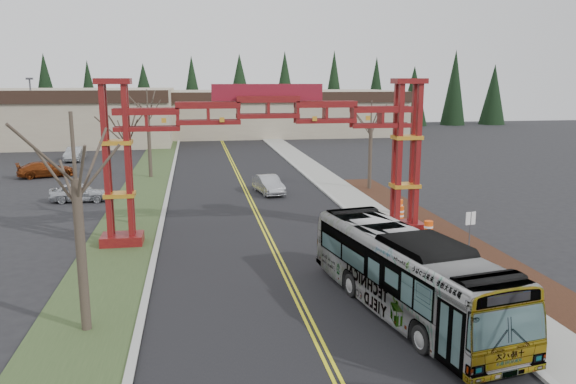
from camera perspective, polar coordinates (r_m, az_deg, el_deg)
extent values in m
cube|color=black|center=(38.62, -3.36, -1.86)|extent=(12.00, 110.00, 0.02)
cube|color=yellow|center=(38.61, -3.54, -1.84)|extent=(0.12, 100.00, 0.01)
cube|color=yellow|center=(38.63, -3.18, -1.83)|extent=(0.12, 100.00, 0.01)
cube|color=#ABABA6|center=(39.72, 5.50, -1.42)|extent=(0.30, 110.00, 0.15)
cube|color=gray|center=(40.11, 7.50, -1.34)|extent=(2.60, 110.00, 0.14)
cube|color=black|center=(27.92, 21.82, -7.80)|extent=(2.60, 50.00, 0.12)
cube|color=#354A25|center=(38.62, -15.25, -2.20)|extent=(4.00, 110.00, 0.08)
cube|color=#ABABA6|center=(38.46, -12.51, -2.07)|extent=(0.30, 110.00, 0.15)
cube|color=#590B11|center=(31.82, -16.47, -4.67)|extent=(2.20, 1.60, 0.60)
cube|color=#590B11|center=(30.67, -18.02, 2.87)|extent=(0.28, 0.28, 8.00)
cube|color=#590B11|center=(30.53, -15.97, 2.95)|extent=(0.28, 0.28, 8.00)
cube|color=#590B11|center=(31.36, -17.83, 3.06)|extent=(0.28, 0.28, 8.00)
cube|color=#590B11|center=(31.22, -15.84, 3.14)|extent=(0.28, 0.28, 8.00)
cube|color=gold|center=(31.24, -16.73, -0.26)|extent=(1.60, 1.10, 0.22)
cube|color=gold|center=(30.82, -17.02, 4.84)|extent=(1.60, 1.10, 0.22)
cube|color=#590B11|center=(30.65, -17.37, 10.70)|extent=(1.80, 1.20, 0.30)
cube|color=#590B11|center=(33.76, 11.62, -3.51)|extent=(2.20, 1.60, 0.60)
cube|color=#590B11|center=(32.42, 11.24, 3.64)|extent=(0.28, 0.28, 8.00)
cube|color=#590B11|center=(32.82, 13.04, 3.66)|extent=(0.28, 0.28, 8.00)
cube|color=#590B11|center=(33.07, 10.81, 3.81)|extent=(0.28, 0.28, 8.00)
cube|color=#590B11|center=(33.47, 12.58, 3.82)|extent=(0.28, 0.28, 8.00)
cube|color=gold|center=(33.22, 11.79, 0.66)|extent=(1.60, 1.10, 0.22)
cube|color=gold|center=(32.83, 11.99, 5.46)|extent=(1.60, 1.10, 0.22)
cube|color=#590B11|center=(32.67, 12.22, 10.97)|extent=(1.80, 1.20, 0.30)
cube|color=#590B11|center=(30.68, -2.08, 8.86)|extent=(16.00, 0.90, 1.00)
cube|color=#590B11|center=(30.73, -2.07, 7.19)|extent=(16.00, 0.90, 0.60)
cube|color=maroon|center=(30.65, -2.09, 10.08)|extent=(6.00, 0.25, 0.90)
cube|color=tan|center=(88.45, -26.83, 6.87)|extent=(46.00, 22.00, 7.50)
cube|color=tan|center=(93.59, -0.94, 8.11)|extent=(38.00, 20.00, 7.00)
cube|color=black|center=(83.51, 0.11, 9.57)|extent=(38.00, 0.40, 1.60)
cone|color=black|center=(107.48, -23.59, 9.20)|extent=(5.60, 5.60, 13.00)
cylinder|color=#382D26|center=(107.76, -23.35, 6.18)|extent=(0.80, 0.80, 1.60)
cone|color=black|center=(105.79, -19.06, 9.50)|extent=(5.60, 5.60, 13.00)
cylinder|color=#382D26|center=(106.07, -18.86, 6.43)|extent=(0.80, 0.80, 1.60)
cone|color=black|center=(104.76, -14.41, 9.75)|extent=(5.60, 5.60, 13.00)
cylinder|color=#382D26|center=(105.04, -14.26, 6.65)|extent=(0.80, 0.80, 1.60)
cone|color=black|center=(104.41, -9.69, 9.94)|extent=(5.60, 5.60, 13.00)
cylinder|color=#382D26|center=(104.69, -9.59, 6.82)|extent=(0.80, 0.80, 1.60)
cone|color=black|center=(104.76, -4.97, 10.06)|extent=(5.60, 5.60, 13.00)
cylinder|color=#382D26|center=(105.04, -4.91, 6.95)|extent=(0.80, 0.80, 1.60)
cone|color=black|center=(105.78, -0.30, 10.12)|extent=(5.60, 5.60, 13.00)
cylinder|color=#382D26|center=(106.06, -0.30, 7.04)|extent=(0.80, 0.80, 1.60)
cone|color=black|center=(107.48, 4.25, 10.11)|extent=(5.60, 5.60, 13.00)
cylinder|color=#382D26|center=(107.75, 4.20, 7.07)|extent=(0.80, 0.80, 1.60)
cone|color=black|center=(109.80, 8.63, 10.04)|extent=(5.60, 5.60, 13.00)
cylinder|color=#382D26|center=(110.07, 8.54, 7.07)|extent=(0.80, 0.80, 1.60)
cone|color=black|center=(112.73, 12.80, 9.92)|extent=(5.60, 5.60, 13.00)
cylinder|color=#382D26|center=(112.99, 12.67, 7.03)|extent=(0.80, 0.80, 1.60)
cone|color=black|center=(116.20, 16.74, 9.76)|extent=(5.60, 5.60, 13.00)
cylinder|color=#382D26|center=(116.45, 16.58, 6.96)|extent=(0.80, 0.80, 1.60)
cone|color=black|center=(120.17, 20.43, 9.57)|extent=(5.60, 5.60, 13.00)
cylinder|color=#382D26|center=(120.42, 20.24, 6.86)|extent=(0.80, 0.80, 1.60)
imported|color=#929399|center=(22.00, 11.95, -8.11)|extent=(4.64, 11.75, 3.19)
imported|color=#A5A8AD|center=(44.11, -1.99, 0.76)|extent=(2.22, 4.55, 1.44)
imported|color=#B9BDC2|center=(43.94, -20.42, -0.01)|extent=(4.17, 1.74, 1.41)
imported|color=maroon|center=(56.22, -23.40, 2.13)|extent=(5.32, 3.50, 1.43)
imported|color=#9DA1A5|center=(66.42, -20.84, 3.65)|extent=(1.64, 4.61, 1.51)
cylinder|color=#382D26|center=(20.96, -20.25, -6.21)|extent=(0.35, 0.35, 5.53)
cylinder|color=#382D26|center=(20.18, -21.00, 4.28)|extent=(0.13, 0.13, 2.38)
cylinder|color=#382D26|center=(35.83, -15.83, 1.18)|extent=(0.30, 0.30, 5.53)
cylinder|color=#382D26|center=(35.38, -16.15, 7.11)|extent=(0.11, 0.11, 2.10)
cylinder|color=#382D26|center=(52.53, -13.90, 4.57)|extent=(0.33, 0.33, 5.83)
cylinder|color=#382D26|center=(52.24, -14.11, 8.86)|extent=(0.12, 0.12, 2.23)
cylinder|color=#382D26|center=(45.84, 8.34, 3.45)|extent=(0.30, 0.30, 5.22)
cylinder|color=#382D26|center=(45.49, 8.47, 7.89)|extent=(0.11, 0.11, 2.09)
cylinder|color=#3F3F44|center=(76.85, -24.51, 7.06)|extent=(0.20, 0.20, 8.82)
cube|color=#3F3F44|center=(76.73, -24.79, 10.41)|extent=(0.78, 0.39, 0.24)
cylinder|color=#3F3F44|center=(29.55, 17.97, -4.19)|extent=(0.07, 0.07, 2.39)
cube|color=white|center=(29.34, 18.07, -2.56)|extent=(0.54, 0.12, 0.65)
cylinder|color=#F44F0D|center=(32.94, 14.07, -3.68)|extent=(0.50, 0.50, 0.96)
cylinder|color=white|center=(32.90, 14.08, -3.44)|extent=(0.52, 0.52, 0.11)
cylinder|color=white|center=(32.97, 14.06, -3.92)|extent=(0.52, 0.52, 0.11)
cylinder|color=#F44F0D|center=(36.42, 11.30, -2.13)|extent=(0.49, 0.49, 0.94)
cylinder|color=white|center=(36.38, 11.30, -1.92)|extent=(0.51, 0.51, 0.11)
cylinder|color=white|center=(36.45, 11.29, -2.35)|extent=(0.51, 0.51, 0.11)
cylinder|color=#F44F0D|center=(37.83, 11.17, -1.55)|extent=(0.54, 0.54, 1.04)
cylinder|color=white|center=(37.79, 11.18, -1.32)|extent=(0.56, 0.56, 0.12)
cylinder|color=white|center=(37.86, 11.16, -1.78)|extent=(0.56, 0.56, 0.12)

